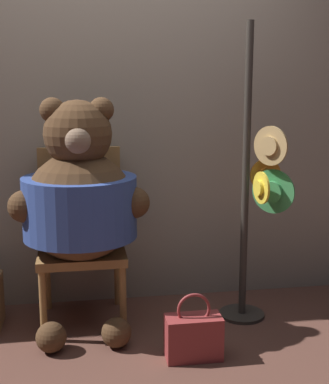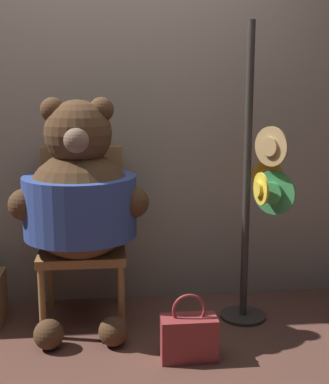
% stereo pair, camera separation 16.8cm
% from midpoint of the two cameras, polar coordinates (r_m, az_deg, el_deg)
% --- Properties ---
extents(ground_plane, '(14.00, 14.00, 0.00)m').
position_cam_midpoint_polar(ground_plane, '(3.18, -6.71, -15.17)').
color(ground_plane, brown).
extents(wall_back, '(8.00, 0.10, 2.48)m').
position_cam_midpoint_polar(wall_back, '(3.48, -7.66, 8.32)').
color(wall_back, gray).
rests_on(wall_back, ground_plane).
extents(chair, '(0.51, 0.51, 1.04)m').
position_cam_midpoint_polar(chair, '(3.32, -10.32, -4.17)').
color(chair, '#9E703D').
rests_on(chair, ground_plane).
extents(teddy_bear, '(0.78, 0.70, 1.35)m').
position_cam_midpoint_polar(teddy_bear, '(3.09, -10.57, -0.81)').
color(teddy_bear, '#4C331E').
rests_on(teddy_bear, ground_plane).
extents(hat_display_rack, '(0.37, 0.43, 1.77)m').
position_cam_midpoint_polar(hat_display_rack, '(3.18, 8.27, -0.83)').
color(hat_display_rack, '#332D28').
rests_on(hat_display_rack, ground_plane).
extents(handbag_on_ground, '(0.29, 0.15, 0.36)m').
position_cam_midpoint_polar(handbag_on_ground, '(2.90, 1.39, -15.13)').
color(handbag_on_ground, maroon).
rests_on(handbag_on_ground, ground_plane).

